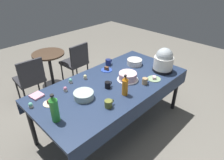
{
  "coord_description": "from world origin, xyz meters",
  "views": [
    {
      "loc": [
        -1.63,
        -1.62,
        2.17
      ],
      "look_at": [
        0.0,
        0.0,
        0.8
      ],
      "focal_mm": 31.48,
      "sensor_mm": 36.0,
      "label": 1
    }
  ],
  "objects": [
    {
      "name": "maroon_chair_right",
      "position": [
        0.4,
        1.42,
        0.49
      ],
      "size": [
        0.46,
        0.46,
        0.85
      ],
      "color": "#333338",
      "rests_on": "ground"
    },
    {
      "name": "dessert_plate_sage",
      "position": [
        0.5,
        -0.35,
        0.76
      ],
      "size": [
        0.19,
        0.19,
        0.04
      ],
      "color": "#8CA87F",
      "rests_on": "potluck_table"
    },
    {
      "name": "cupcake_berry",
      "position": [
        -0.19,
        0.35,
        0.78
      ],
      "size": [
        0.05,
        0.05,
        0.07
      ],
      "color": "beige",
      "rests_on": "potluck_table"
    },
    {
      "name": "coffee_mug_olive",
      "position": [
        -0.39,
        -0.34,
        0.79
      ],
      "size": [
        0.13,
        0.09,
        0.09
      ],
      "color": "olive",
      "rests_on": "potluck_table"
    },
    {
      "name": "ground",
      "position": [
        0.0,
        0.0,
        0.0
      ],
      "size": [
        9.0,
        9.0,
        0.0
      ],
      "primitive_type": "plane",
      "color": "slate"
    },
    {
      "name": "cupcake_vanilla",
      "position": [
        -0.39,
        0.41,
        0.78
      ],
      "size": [
        0.05,
        0.05,
        0.07
      ],
      "color": "beige",
      "rests_on": "potluck_table"
    },
    {
      "name": "cupcake_rose",
      "position": [
        -0.56,
        0.29,
        0.78
      ],
      "size": [
        0.05,
        0.05,
        0.07
      ],
      "color": "beige",
      "rests_on": "potluck_table"
    },
    {
      "name": "maroon_chair_left",
      "position": [
        -0.55,
        1.42,
        0.49
      ],
      "size": [
        0.47,
        0.47,
        0.85
      ],
      "color": "#333338",
      "rests_on": "ground"
    },
    {
      "name": "coffee_mug_black",
      "position": [
        -0.12,
        -0.04,
        0.79
      ],
      "size": [
        0.12,
        0.08,
        0.09
      ],
      "color": "black",
      "rests_on": "potluck_table"
    },
    {
      "name": "paper_napkin_stack",
      "position": [
        -0.88,
        0.44,
        0.76
      ],
      "size": [
        0.16,
        0.16,
        0.02
      ],
      "primitive_type": "cube",
      "rotation": [
        0.0,
        0.0,
        0.14
      ],
      "color": "pink",
      "rests_on": "potluck_table"
    },
    {
      "name": "dessert_plate_cream",
      "position": [
        -0.84,
        0.19,
        0.76
      ],
      "size": [
        0.17,
        0.17,
        0.06
      ],
      "color": "beige",
      "rests_on": "potluck_table"
    },
    {
      "name": "dessert_plate_cobalt",
      "position": [
        0.21,
        0.33,
        0.76
      ],
      "size": [
        0.17,
        0.17,
        0.06
      ],
      "color": "#2D4CB2",
      "rests_on": "potluck_table"
    },
    {
      "name": "round_cafe_table",
      "position": [
        -0.05,
        1.64,
        0.5
      ],
      "size": [
        0.6,
        0.6,
        0.72
      ],
      "color": "#473323",
      "rests_on": "ground"
    },
    {
      "name": "coffee_mug_navy",
      "position": [
        0.36,
        0.44,
        0.8
      ],
      "size": [
        0.13,
        0.09,
        0.1
      ],
      "color": "navy",
      "rests_on": "potluck_table"
    },
    {
      "name": "cupcake_cocoa",
      "position": [
        -1.03,
        0.28,
        0.78
      ],
      "size": [
        0.05,
        0.05,
        0.07
      ],
      "color": "beige",
      "rests_on": "potluck_table"
    },
    {
      "name": "frosted_layer_cake",
      "position": [
        0.22,
        -0.09,
        0.8
      ],
      "size": [
        0.3,
        0.3,
        0.11
      ],
      "color": "silver",
      "rests_on": "potluck_table"
    },
    {
      "name": "ceramic_snack_bowl",
      "position": [
        0.67,
        0.15,
        0.8
      ],
      "size": [
        0.24,
        0.24,
        0.09
      ],
      "primitive_type": "cylinder",
      "color": "silver",
      "rests_on": "potluck_table"
    },
    {
      "name": "glass_salad_bowl",
      "position": [
        -0.49,
        0.0,
        0.79
      ],
      "size": [
        0.25,
        0.25,
        0.08
      ],
      "primitive_type": "cylinder",
      "color": "#B2C6BC",
      "rests_on": "potluck_table"
    },
    {
      "name": "slow_cooker",
      "position": [
        0.8,
        -0.29,
        0.92
      ],
      "size": [
        0.3,
        0.3,
        0.37
      ],
      "color": "black",
      "rests_on": "potluck_table"
    },
    {
      "name": "potluck_table",
      "position": [
        0.0,
        0.0,
        0.69
      ],
      "size": [
        2.2,
        1.1,
        0.75
      ],
      "color": "navy",
      "rests_on": "ground"
    },
    {
      "name": "soda_bottle_orange_juice",
      "position": [
        -0.08,
        -0.3,
        0.88
      ],
      "size": [
        0.08,
        0.08,
        0.28
      ],
      "color": "orange",
      "rests_on": "potluck_table"
    },
    {
      "name": "coffee_mug_tan",
      "position": [
        0.3,
        -0.33,
        0.8
      ],
      "size": [
        0.11,
        0.07,
        0.09
      ],
      "color": "tan",
      "rests_on": "potluck_table"
    },
    {
      "name": "soda_bottle_lime_soda",
      "position": [
        -0.94,
        -0.11,
        0.9
      ],
      "size": [
        0.09,
        0.09,
        0.33
      ],
      "color": "green",
      "rests_on": "potluck_table"
    }
  ]
}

